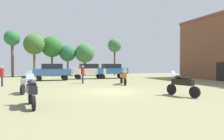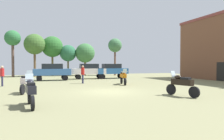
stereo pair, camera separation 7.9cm
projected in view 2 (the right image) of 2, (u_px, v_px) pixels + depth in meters
name	position (u px, v px, depth m)	size (l,w,h in m)	color
ground_plane	(109.00, 92.00, 14.35)	(44.00, 52.00, 0.02)	#7D7B55
motorcycle_4	(31.00, 91.00, 9.22)	(0.66, 2.24, 1.47)	black
motorcycle_5	(123.00, 77.00, 19.48)	(0.67, 2.22, 1.50)	black
motorcycle_6	(26.00, 82.00, 13.66)	(0.76, 2.09, 1.51)	black
motorcycle_7	(182.00, 84.00, 12.29)	(0.85, 2.22, 1.51)	black
car_1	(89.00, 70.00, 27.22)	(4.38, 2.01, 2.00)	black
car_2	(52.00, 71.00, 24.44)	(4.34, 1.90, 2.00)	black
car_3	(112.00, 70.00, 28.15)	(4.33, 1.86, 2.00)	black
person_1	(83.00, 73.00, 20.56)	(0.34, 0.34, 1.80)	#2B2C4D
person_2	(2.00, 74.00, 17.88)	(0.41, 0.41, 1.80)	#2A2846
tree_1	(115.00, 46.00, 36.25)	(2.43, 2.43, 6.51)	brown
tree_2	(85.00, 53.00, 35.53)	(3.34, 3.34, 5.56)	brown
tree_3	(68.00, 53.00, 35.04)	(2.80, 2.80, 5.24)	brown
tree_5	(13.00, 39.00, 30.97)	(2.32, 2.32, 7.08)	brown
tree_6	(35.00, 44.00, 32.41)	(3.24, 3.24, 6.74)	brown
tree_8	(52.00, 47.00, 34.48)	(3.51, 3.51, 6.65)	brown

